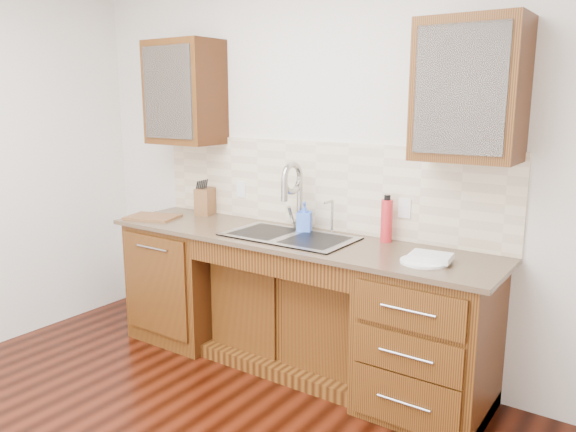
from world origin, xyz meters
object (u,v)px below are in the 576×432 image
Objects in this scene: knife_block at (206,201)px; soap_bottle at (304,217)px; water_bottle at (387,221)px; plate at (424,262)px; cutting_board at (153,217)px.

soap_bottle is at bearing -20.68° from knife_block.
water_bottle is 1.30× the size of knife_block.
soap_bottle is 0.80× the size of plate.
plate is (0.37, -0.31, -0.13)m from water_bottle.
plate is 1.90m from knife_block.
soap_bottle reaches higher than cutting_board.
plate is at bearing -35.94° from soap_bottle.
soap_bottle is at bearing 12.65° from cutting_board.
plate is at bearing -39.85° from water_bottle.
water_bottle reaches higher than soap_bottle.
water_bottle is at bearing -16.43° from knife_block.
soap_bottle is at bearing -172.74° from water_bottle.
soap_bottle reaches higher than plate.
knife_block reaches higher than cutting_board.
cutting_board is (-1.18, -0.26, -0.09)m from soap_bottle.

